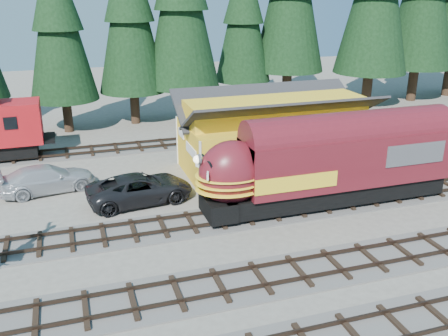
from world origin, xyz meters
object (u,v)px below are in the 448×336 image
object	(u,v)px
locomotive	(322,167)
pickup_truck_a	(140,189)
depot	(275,127)
pickup_truck_b	(47,179)

from	to	relation	value
locomotive	pickup_truck_a	world-z (taller)	locomotive
depot	pickup_truck_a	distance (m)	10.16
locomotive	pickup_truck_b	size ratio (longest dim) A/B	2.64
locomotive	pickup_truck_b	bearing A→B (deg)	154.24
pickup_truck_b	depot	bearing A→B (deg)	-102.78
depot	pickup_truck_a	world-z (taller)	depot
depot	locomotive	world-z (taller)	depot
depot	pickup_truck_b	bearing A→B (deg)	177.90
locomotive	pickup_truck_a	distance (m)	10.32
locomotive	pickup_truck_a	bearing A→B (deg)	158.60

